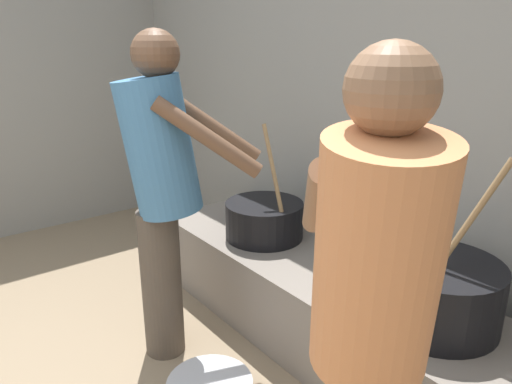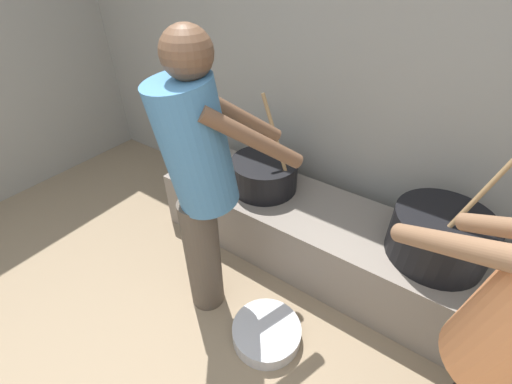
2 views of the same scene
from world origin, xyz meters
name	(u,v)px [view 2 (image 2 of 2)]	position (x,y,z in m)	size (l,w,h in m)	color
block_enclosure_rear	(371,71)	(0.00, 2.33, 1.19)	(5.43, 0.20, 2.37)	gray
hearth_ledge	(332,243)	(0.12, 1.81, 0.22)	(2.48, 0.60, 0.44)	slate
cooking_pot_main	(264,174)	(-0.43, 1.82, 0.54)	(0.45, 0.45, 0.67)	black
cooking_pot_secondary	(440,236)	(0.68, 1.83, 0.57)	(0.51, 0.51, 0.72)	black
cook_in_blue_shirt	(200,178)	(-0.36, 1.15, 0.91)	(0.65, 0.72, 1.60)	#4C4238
metal_mixing_bowl	(267,333)	(0.07, 1.11, 0.05)	(0.39, 0.39, 0.09)	#B7B7BC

